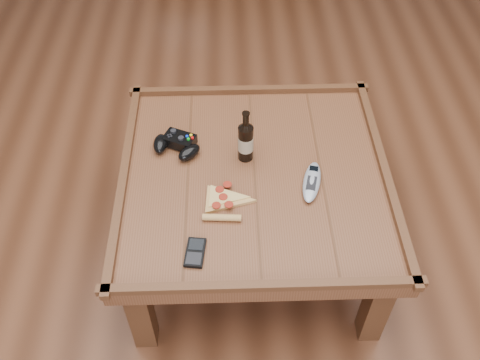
{
  "coord_description": "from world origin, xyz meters",
  "views": [
    {
      "loc": [
        -0.1,
        -1.35,
        1.91
      ],
      "look_at": [
        -0.06,
        -0.09,
        0.52
      ],
      "focal_mm": 40.0,
      "sensor_mm": 36.0,
      "label": 1
    }
  ],
  "objects_px": {
    "beer_bottle": "(246,140)",
    "remote_control": "(312,182)",
    "coffee_table": "(254,185)",
    "game_controller": "(177,145)",
    "pizza_slice": "(223,201)",
    "smartphone": "(195,252)"
  },
  "relations": [
    {
      "from": "beer_bottle",
      "to": "remote_control",
      "type": "xyz_separation_m",
      "value": [
        0.24,
        -0.15,
        -0.08
      ]
    },
    {
      "from": "beer_bottle",
      "to": "remote_control",
      "type": "height_order",
      "value": "beer_bottle"
    },
    {
      "from": "coffee_table",
      "to": "game_controller",
      "type": "xyz_separation_m",
      "value": [
        -0.3,
        0.14,
        0.09
      ]
    },
    {
      "from": "beer_bottle",
      "to": "pizza_slice",
      "type": "distance_m",
      "value": 0.25
    },
    {
      "from": "pizza_slice",
      "to": "smartphone",
      "type": "distance_m",
      "value": 0.23
    },
    {
      "from": "pizza_slice",
      "to": "coffee_table",
      "type": "bearing_deg",
      "value": 52.48
    },
    {
      "from": "coffee_table",
      "to": "pizza_slice",
      "type": "relative_size",
      "value": 4.13
    },
    {
      "from": "game_controller",
      "to": "pizza_slice",
      "type": "distance_m",
      "value": 0.33
    },
    {
      "from": "beer_bottle",
      "to": "remote_control",
      "type": "distance_m",
      "value": 0.29
    },
    {
      "from": "beer_bottle",
      "to": "game_controller",
      "type": "height_order",
      "value": "beer_bottle"
    },
    {
      "from": "beer_bottle",
      "to": "smartphone",
      "type": "height_order",
      "value": "beer_bottle"
    },
    {
      "from": "coffee_table",
      "to": "remote_control",
      "type": "height_order",
      "value": "remote_control"
    },
    {
      "from": "game_controller",
      "to": "remote_control",
      "type": "relative_size",
      "value": 0.93
    },
    {
      "from": "coffee_table",
      "to": "game_controller",
      "type": "bearing_deg",
      "value": 154.75
    },
    {
      "from": "coffee_table",
      "to": "smartphone",
      "type": "bearing_deg",
      "value": -121.24
    },
    {
      "from": "smartphone",
      "to": "beer_bottle",
      "type": "bearing_deg",
      "value": 74.44
    },
    {
      "from": "game_controller",
      "to": "smartphone",
      "type": "xyz_separation_m",
      "value": [
        0.08,
        -0.49,
        -0.02
      ]
    },
    {
      "from": "pizza_slice",
      "to": "beer_bottle",
      "type": "bearing_deg",
      "value": 72.3
    },
    {
      "from": "coffee_table",
      "to": "beer_bottle",
      "type": "xyz_separation_m",
      "value": [
        -0.03,
        0.09,
        0.15
      ]
    },
    {
      "from": "game_controller",
      "to": "smartphone",
      "type": "height_order",
      "value": "game_controller"
    },
    {
      "from": "coffee_table",
      "to": "game_controller",
      "type": "relative_size",
      "value": 5.24
    },
    {
      "from": "game_controller",
      "to": "pizza_slice",
      "type": "relative_size",
      "value": 0.79
    }
  ]
}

